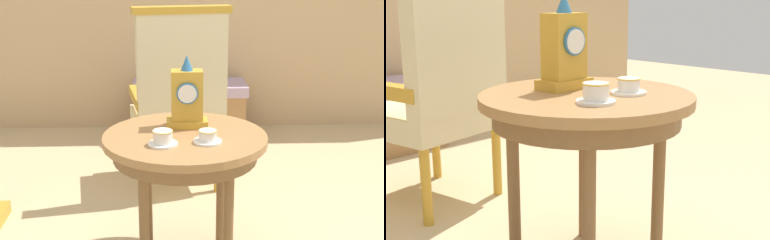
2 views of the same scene
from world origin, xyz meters
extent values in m
cylinder|color=#9E7042|center=(0.10, 0.04, 0.63)|extent=(0.73, 0.73, 0.03)
cylinder|color=brown|center=(0.10, 0.04, 0.58)|extent=(0.65, 0.65, 0.07)
cylinder|color=brown|center=(0.28, 0.22, 0.31)|extent=(0.04, 0.04, 0.61)
cylinder|color=brown|center=(-0.08, 0.22, 0.31)|extent=(0.04, 0.04, 0.61)
cylinder|color=brown|center=(-0.08, -0.14, 0.31)|extent=(0.04, 0.04, 0.61)
cylinder|color=brown|center=(0.28, -0.14, 0.31)|extent=(0.04, 0.04, 0.61)
cylinder|color=white|center=(0.00, -0.09, 0.65)|extent=(0.13, 0.13, 0.01)
cylinder|color=white|center=(0.00, -0.09, 0.68)|extent=(0.08, 0.08, 0.05)
torus|color=gold|center=(0.00, -0.09, 0.71)|extent=(0.09, 0.09, 0.00)
cylinder|color=white|center=(0.19, -0.07, 0.65)|extent=(0.12, 0.12, 0.01)
cylinder|color=white|center=(0.19, -0.07, 0.68)|extent=(0.08, 0.08, 0.05)
torus|color=gold|center=(0.19, -0.07, 0.70)|extent=(0.08, 0.08, 0.00)
cube|color=gold|center=(0.11, 0.16, 0.66)|extent=(0.19, 0.11, 0.04)
cube|color=gold|center=(0.11, 0.16, 0.80)|extent=(0.14, 0.09, 0.23)
cylinder|color=teal|center=(0.11, 0.11, 0.82)|extent=(0.10, 0.01, 0.10)
cylinder|color=white|center=(0.11, 0.10, 0.82)|extent=(0.08, 0.00, 0.08)
cone|color=teal|center=(0.11, 0.16, 0.95)|extent=(0.06, 0.06, 0.07)
cube|color=beige|center=(0.06, 1.03, 0.41)|extent=(0.60, 0.60, 0.11)
cube|color=beige|center=(0.10, 0.81, 0.78)|extent=(0.53, 0.18, 0.64)
cube|color=gold|center=(0.29, 1.07, 0.57)|extent=(0.15, 0.47, 0.06)
cylinder|color=gold|center=(0.24, 1.28, 0.18)|extent=(0.04, 0.04, 0.35)
cylinder|color=gold|center=(0.32, 0.85, 0.18)|extent=(0.04, 0.04, 0.35)
cylinder|color=gold|center=(-0.12, 0.77, 0.18)|extent=(0.04, 0.04, 0.35)
camera|label=1|loc=(0.04, -2.23, 1.41)|focal=50.39mm
camera|label=2|loc=(-1.21, -1.19, 0.98)|focal=50.18mm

